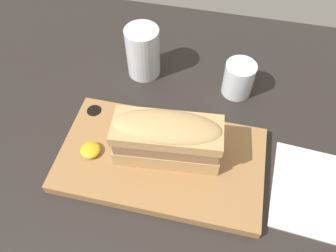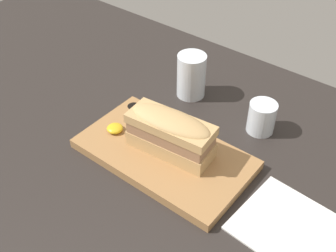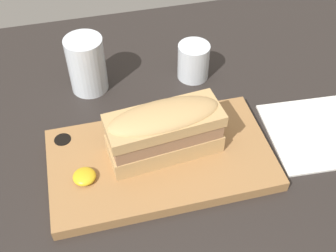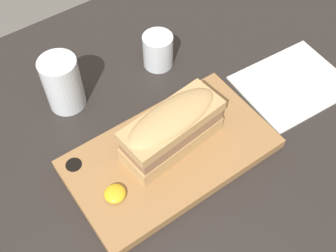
# 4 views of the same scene
# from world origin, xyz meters

# --- Properties ---
(dining_table) EXTENTS (1.82, 1.02, 0.02)m
(dining_table) POSITION_xyz_m (0.00, 0.00, 0.01)
(dining_table) COLOR #282321
(dining_table) RESTS_ON ground
(serving_board) EXTENTS (0.36, 0.20, 0.02)m
(serving_board) POSITION_xyz_m (0.05, 0.03, 0.03)
(serving_board) COLOR #9E7042
(serving_board) RESTS_ON dining_table
(sandwich) EXTENTS (0.19, 0.09, 0.09)m
(sandwich) POSITION_xyz_m (0.06, 0.04, 0.09)
(sandwich) COLOR tan
(sandwich) RESTS_ON serving_board
(mustard_dollop) EXTENTS (0.04, 0.04, 0.01)m
(mustard_dollop) POSITION_xyz_m (-0.08, 0.01, 0.05)
(mustard_dollop) COLOR gold
(mustard_dollop) RESTS_ON serving_board
(water_glass) EXTENTS (0.07, 0.07, 0.11)m
(water_glass) POSITION_xyz_m (-0.04, 0.25, 0.07)
(water_glass) COLOR silver
(water_glass) RESTS_ON dining_table
(wine_glass) EXTENTS (0.06, 0.06, 0.07)m
(wine_glass) POSITION_xyz_m (0.16, 0.24, 0.06)
(wine_glass) COLOR silver
(wine_glass) RESTS_ON dining_table
(napkin) EXTENTS (0.22, 0.18, 0.00)m
(napkin) POSITION_xyz_m (0.35, 0.03, 0.02)
(napkin) COLOR white
(napkin) RESTS_ON dining_table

